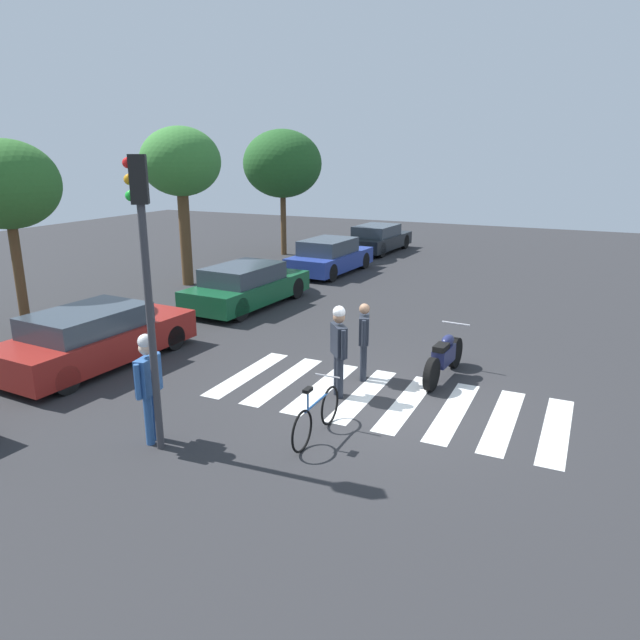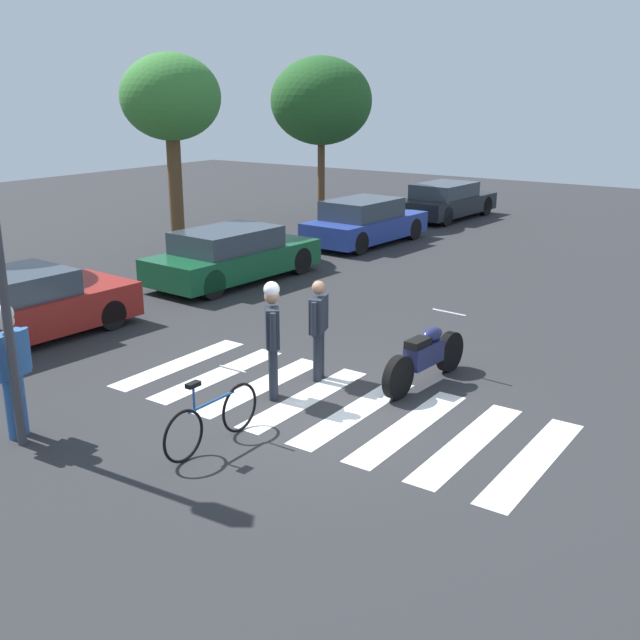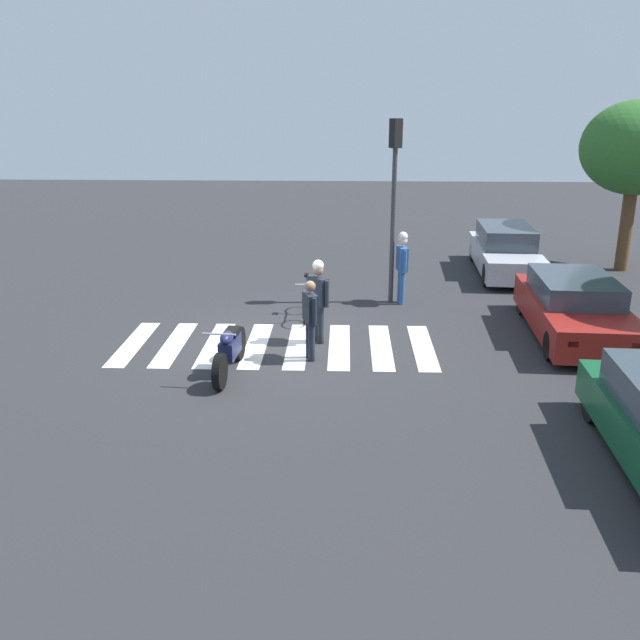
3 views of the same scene
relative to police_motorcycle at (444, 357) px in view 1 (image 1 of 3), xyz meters
name	(u,v)px [view 1 (image 1 of 3)]	position (x,y,z in m)	size (l,w,h in m)	color
ground_plane	(385,399)	(-1.59, 0.76, -0.47)	(60.00, 60.00, 0.00)	#2B2B2D
police_motorcycle	(444,357)	(0.00, 0.00, 0.00)	(2.24, 0.62, 1.06)	black
leaning_bicycle	(316,416)	(-3.61, 1.28, -0.08)	(1.80, 0.46, 1.01)	black
officer_on_foot	(339,344)	(-1.84, 1.65, 0.61)	(0.55, 0.48, 1.85)	#1E232D
officer_by_motorcycle	(364,337)	(-0.80, 1.53, 0.47)	(0.64, 0.35, 1.66)	#1E232D
pedestrian_bystander	(149,380)	(-4.91, 3.68, 0.63)	(0.69, 0.28, 1.88)	#2D5999
crosswalk_stripes	(385,399)	(-1.59, 0.76, -0.47)	(2.86, 6.75, 0.01)	silver
car_maroon_wagon	(95,337)	(-2.52, 7.36, 0.16)	(4.71, 2.11, 1.32)	black
car_green_compact	(247,286)	(3.42, 7.08, 0.18)	(4.70, 2.08, 1.34)	black
car_blue_hatchback	(330,257)	(9.34, 6.91, 0.19)	(4.45, 2.05, 1.39)	black
car_black_suv	(378,239)	(15.18, 7.00, 0.16)	(4.58, 2.09, 1.31)	black
traffic_light_pole	(145,262)	(-5.05, 3.43, 2.61)	(0.33, 0.35, 4.63)	#38383D
street_tree_mid	(6,186)	(-1.64, 10.75, 3.40)	(2.59, 2.59, 5.00)	brown
street_tree_far	(181,164)	(5.21, 10.75, 3.82)	(2.79, 2.79, 5.56)	brown
street_tree_end	(282,164)	(12.53, 10.75, 3.70)	(3.60, 3.60, 5.71)	brown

